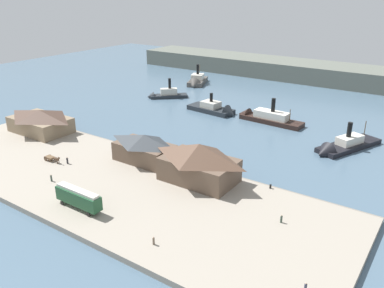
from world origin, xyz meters
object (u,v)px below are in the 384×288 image
at_px(pedestrian_near_cart, 51,178).
at_px(ferry_approaching_east, 341,147).
at_px(mooring_post_east, 270,186).
at_px(mooring_post_center_west, 119,144).
at_px(pedestrian_by_tram, 305,288).
at_px(ferry_near_quay, 264,117).
at_px(ferry_shed_east_terminal, 40,121).
at_px(street_tram, 78,197).
at_px(ferry_departing_north, 216,110).
at_px(ferry_shed_central_terminal, 199,162).
at_px(horse_cart, 52,158).
at_px(ferry_shed_west_terminal, 144,148).
at_px(pedestrian_walking_east, 154,241).
at_px(ferry_outer_harbor, 164,95).
at_px(pedestrian_near_west_shed, 67,161).
at_px(ferry_mid_harbor, 197,81).
at_px(pedestrian_walking_west, 281,219).

relative_size(pedestrian_near_cart, ferry_approaching_east, 0.07).
bearing_deg(mooring_post_east, mooring_post_center_west, -179.50).
distance_m(pedestrian_by_tram, ferry_near_quay, 81.10).
relative_size(ferry_shed_east_terminal, street_tram, 1.68).
bearing_deg(ferry_departing_north, ferry_shed_central_terminal, -62.85).
bearing_deg(horse_cart, mooring_post_center_west, 70.23).
xyz_separation_m(horse_cart, ferry_approaching_east, (56.18, 50.79, -1.06)).
height_order(ferry_shed_central_terminal, mooring_post_east, ferry_shed_central_terminal).
xyz_separation_m(ferry_shed_west_terminal, pedestrian_walking_east, (23.85, -25.40, -2.83)).
distance_m(ferry_outer_harbor, ferry_approaching_east, 75.64).
distance_m(ferry_shed_central_terminal, horse_cart, 37.66).
bearing_deg(mooring_post_east, ferry_shed_east_terminal, -175.72).
bearing_deg(ferry_approaching_east, ferry_near_quay, 157.68).
bearing_deg(pedestrian_walking_east, horse_cart, 163.97).
bearing_deg(ferry_approaching_east, mooring_post_east, -99.98).
distance_m(ferry_shed_west_terminal, pedestrian_near_west_shed, 19.02).
bearing_deg(pedestrian_walking_east, mooring_post_center_west, 141.09).
bearing_deg(pedestrian_walking_east, pedestrian_by_tram, 8.02).
height_order(pedestrian_near_west_shed, pedestrian_by_tram, pedestrian_near_west_shed).
relative_size(ferry_mid_harbor, ferry_approaching_east, 0.79).
bearing_deg(ferry_shed_east_terminal, ferry_outer_harbor, 86.54).
xyz_separation_m(ferry_mid_harbor, ferry_near_quay, (47.88, -31.28, -0.08)).
relative_size(pedestrian_near_cart, mooring_post_east, 1.84).
distance_m(ferry_shed_east_terminal, ferry_near_quay, 70.27).
bearing_deg(horse_cart, street_tram, -26.22).
distance_m(ferry_shed_west_terminal, mooring_post_east, 32.17).
bearing_deg(ferry_near_quay, ferry_shed_east_terminal, -134.40).
relative_size(mooring_post_east, ferry_near_quay, 0.04).
height_order(ferry_shed_central_terminal, ferry_near_quay, ferry_shed_central_terminal).
bearing_deg(pedestrian_by_tram, pedestrian_near_west_shed, 171.07).
relative_size(pedestrian_walking_west, ferry_mid_harbor, 0.09).
relative_size(horse_cart, pedestrian_near_west_shed, 3.06).
xyz_separation_m(street_tram, pedestrian_near_cart, (-14.25, 4.33, -1.69)).
relative_size(horse_cart, ferry_mid_harbor, 0.30).
bearing_deg(mooring_post_east, ferry_approaching_east, 80.02).
bearing_deg(ferry_mid_harbor, pedestrian_near_cart, -74.20).
relative_size(ferry_shed_central_terminal, mooring_post_east, 18.42).
height_order(street_tram, ferry_approaching_east, ferry_approaching_east).
height_order(pedestrian_by_tram, ferry_departing_north, ferry_departing_north).
relative_size(pedestrian_walking_west, pedestrian_near_cart, 0.97).
relative_size(pedestrian_walking_east, ferry_near_quay, 0.07).
distance_m(mooring_post_east, mooring_post_center_west, 44.17).
bearing_deg(pedestrian_near_cart, ferry_near_quay, 74.34).
distance_m(horse_cart, pedestrian_near_west_shed, 4.24).
distance_m(ferry_shed_east_terminal, ferry_outer_harbor, 55.24).
xyz_separation_m(pedestrian_walking_east, mooring_post_center_west, (-36.29, 29.29, -0.25)).
height_order(ferry_shed_east_terminal, pedestrian_walking_west, ferry_shed_east_terminal).
bearing_deg(pedestrian_by_tram, pedestrian_near_cart, 178.33).
bearing_deg(pedestrian_near_west_shed, pedestrian_by_tram, -8.93).
distance_m(pedestrian_near_cart, ferry_approaching_east, 74.78).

